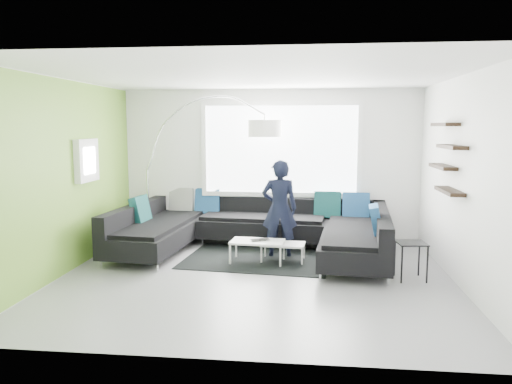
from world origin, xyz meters
The scene contains 9 objects.
ground centered at (0.00, 0.00, 0.00)m, with size 5.50×5.50×0.00m, color gray.
room_shell centered at (0.04, 0.21, 1.81)m, with size 5.54×5.04×2.82m.
sectional_sofa centered at (-0.16, 1.25, 0.41)m, with size 4.55×3.06×0.93m.
rug centered at (-0.07, 1.01, 0.01)m, with size 2.29×1.67×0.01m, color black.
coffee_table centered at (0.14, 0.87, 0.17)m, with size 1.06×0.62×0.35m, color white.
arc_lamp centered at (-2.21, 2.03, 1.33)m, with size 2.49×0.85×2.66m, color silver, non-canonical shape.
side_table centered at (2.16, 0.18, 0.27)m, with size 0.39×0.39×0.53m, color black.
person centered at (0.26, 1.25, 0.79)m, with size 0.61×0.43×1.59m, color black.
laptop centered at (0.00, 0.80, 0.36)m, with size 0.36×0.32×0.02m, color black.
Camera 1 is at (0.76, -6.77, 2.13)m, focal length 35.00 mm.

